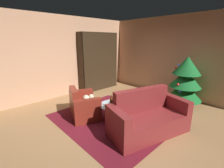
% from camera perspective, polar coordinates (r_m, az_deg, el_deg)
% --- Properties ---
extents(ground_plane, '(6.58, 6.58, 0.00)m').
position_cam_1_polar(ground_plane, '(4.10, 2.60, -13.00)').
color(ground_plane, '#996F46').
extents(wall_back, '(5.51, 0.06, 2.77)m').
position_cam_1_polar(wall_back, '(5.94, 22.02, 8.99)').
color(wall_back, tan).
rests_on(wall_back, ground).
extents(wall_left, '(0.06, 5.60, 2.77)m').
position_cam_1_polar(wall_left, '(5.86, -16.94, 9.36)').
color(wall_left, tan).
rests_on(wall_left, ground).
extents(area_rug, '(2.80, 2.34, 0.01)m').
position_cam_1_polar(area_rug, '(4.14, -0.19, -12.65)').
color(area_rug, maroon).
rests_on(area_rug, ground).
extents(bookshelf_unit, '(0.39, 1.68, 2.25)m').
position_cam_1_polar(bookshelf_unit, '(6.45, -4.05, 7.69)').
color(bookshelf_unit, black).
rests_on(bookshelf_unit, ground).
extents(armchair_red, '(1.13, 0.96, 0.80)m').
position_cam_1_polar(armchair_red, '(4.25, -10.32, -7.86)').
color(armchair_red, maroon).
rests_on(armchair_red, ground).
extents(couch_red, '(1.22, 1.87, 0.94)m').
position_cam_1_polar(couch_red, '(3.58, 12.81, -12.20)').
color(couch_red, maroon).
rests_on(couch_red, ground).
extents(coffee_table, '(0.75, 0.75, 0.41)m').
position_cam_1_polar(coffee_table, '(3.97, 0.96, -7.95)').
color(coffee_table, black).
rests_on(coffee_table, ground).
extents(book_stack_on_table, '(0.21, 0.18, 0.09)m').
position_cam_1_polar(book_stack_on_table, '(3.99, 1.02, -6.66)').
color(book_stack_on_table, '#4A7941').
rests_on(book_stack_on_table, coffee_table).
extents(bottle_on_table, '(0.07, 0.07, 0.32)m').
position_cam_1_polar(bottle_on_table, '(3.73, -0.24, -6.88)').
color(bottle_on_table, '#512B13').
rests_on(bottle_on_table, coffee_table).
extents(decorated_tree, '(1.04, 1.04, 1.50)m').
position_cam_1_polar(decorated_tree, '(5.29, 25.09, 1.18)').
color(decorated_tree, brown).
rests_on(decorated_tree, ground).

